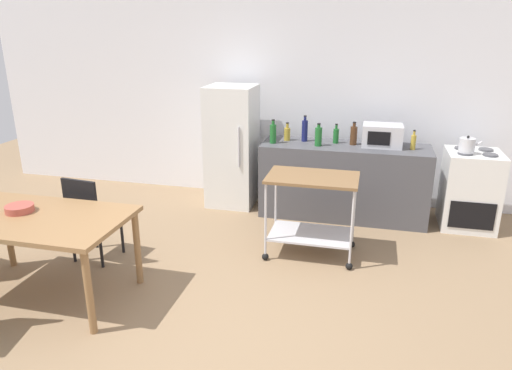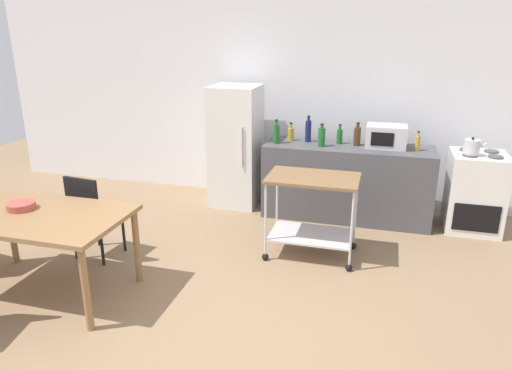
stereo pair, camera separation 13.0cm
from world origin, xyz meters
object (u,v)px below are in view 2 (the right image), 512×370
object	(u,v)px
bottle_soda	(417,143)
bottle_sesame_oil	(340,136)
kitchen_cart	(312,203)
bottle_sparkling_water	(322,137)
kettle	(472,147)
bottle_soy_sauce	(308,131)
refrigerator	(236,146)
fruit_bowl	(21,206)
bottle_hot_sauce	(291,134)
microwave	(386,136)
bottle_vinegar	(357,136)
chair_black	(92,211)
bottle_olive_oil	(276,133)
dining_table	(38,223)
stove_oven	(475,192)

from	to	relation	value
bottle_soda	bottle_sesame_oil	bearing A→B (deg)	173.55
kitchen_cart	bottle_sesame_oil	world-z (taller)	bottle_sesame_oil
bottle_sparkling_water	kettle	size ratio (longest dim) A/B	1.13
bottle_soy_sauce	kettle	world-z (taller)	bottle_soy_sauce
refrigerator	bottle_sesame_oil	xyz separation A→B (m)	(1.32, -0.01, 0.22)
bottle_sparkling_water	fruit_bowl	world-z (taller)	bottle_sparkling_water
bottle_hot_sauce	microwave	bearing A→B (deg)	-1.25
bottle_soy_sauce	bottle_soda	world-z (taller)	bottle_soy_sauce
bottle_vinegar	microwave	world-z (taller)	bottle_vinegar
bottle_sparkling_water	kettle	xyz separation A→B (m)	(1.65, 0.02, -0.02)
chair_black	bottle_sparkling_water	xyz separation A→B (m)	(2.03, 1.70, 0.50)
chair_black	bottle_sparkling_water	distance (m)	2.69
bottle_soda	kettle	size ratio (longest dim) A/B	0.95
bottle_olive_oil	bottle_soda	bearing A→B (deg)	2.95
bottle_vinegar	dining_table	bearing A→B (deg)	-134.13
bottle_olive_oil	bottle_sparkling_water	size ratio (longest dim) A/B	1.07
fruit_bowl	microwave	bearing A→B (deg)	39.67
kitchen_cart	bottle_soy_sauce	xyz separation A→B (m)	(-0.27, 1.24, 0.46)
dining_table	refrigerator	bearing A→B (deg)	70.08
kitchen_cart	fruit_bowl	world-z (taller)	kitchen_cart
dining_table	bottle_olive_oil	xyz separation A→B (m)	(1.52, 2.39, 0.35)
stove_oven	microwave	xyz separation A→B (m)	(-1.03, 0.05, 0.58)
chair_black	microwave	distance (m)	3.37
refrigerator	bottle_vinegar	size ratio (longest dim) A/B	5.60
bottle_sesame_oil	dining_table	bearing A→B (deg)	-131.23
bottle_hot_sauce	bottle_sparkling_water	distance (m)	0.45
bottle_soy_sauce	refrigerator	bearing A→B (deg)	179.79
kitchen_cart	bottle_soda	bearing A→B (deg)	48.22
bottle_hot_sauce	bottle_vinegar	xyz separation A→B (m)	(0.81, -0.03, 0.03)
chair_black	refrigerator	xyz separation A→B (m)	(0.90, 1.90, 0.26)
microwave	bottle_hot_sauce	bearing A→B (deg)	178.75
bottle_vinegar	fruit_bowl	world-z (taller)	bottle_vinegar
kitchen_cart	stove_oven	bearing A→B (deg)	34.41
bottle_soda	fruit_bowl	world-z (taller)	bottle_soda
kitchen_cart	bottle_soda	xyz separation A→B (m)	(1.01, 1.13, 0.42)
dining_table	bottle_soda	bearing A→B (deg)	38.17
bottle_soy_sauce	fruit_bowl	bearing A→B (deg)	-129.48
refrigerator	bottle_olive_oil	xyz separation A→B (m)	(0.58, -0.20, 0.25)
dining_table	kettle	xyz separation A→B (m)	(3.72, 2.41, 0.33)
kitchen_cart	fruit_bowl	xyz separation A→B (m)	(-2.35, -1.29, 0.21)
kitchen_cart	refrigerator	bearing A→B (deg)	134.09
bottle_sparkling_water	kitchen_cart	bearing A→B (deg)	-85.99
fruit_bowl	kettle	bearing A→B (deg)	30.92
bottle_vinegar	microwave	distance (m)	0.33
bottle_hot_sauce	bottle_soda	world-z (taller)	bottle_soda
bottle_soy_sauce	stove_oven	bearing A→B (deg)	-2.27
stove_oven	bottle_sparkling_water	bearing A→B (deg)	-176.24
bottle_hot_sauce	bottle_sesame_oil	distance (m)	0.60
bottle_soy_sauce	bottle_sesame_oil	size ratio (longest dim) A/B	1.35
bottle_vinegar	bottle_sparkling_water	bearing A→B (deg)	-158.79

